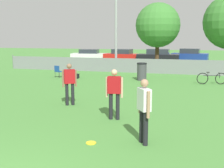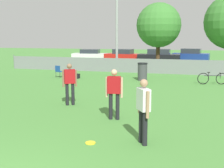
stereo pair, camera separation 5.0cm
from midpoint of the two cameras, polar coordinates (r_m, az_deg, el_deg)
The scene contains 15 objects.
fence_backline at distance 21.67m, azimuth 6.67°, elevation 3.67°, with size 23.16×0.07×1.21m.
light_pole at distance 23.14m, azimuth 1.07°, elevation 15.62°, with size 0.90×0.36×8.86m.
tree_near_pole at distance 23.49m, azimuth 9.52°, elevation 11.68°, with size 3.59×3.59×5.48m.
player_thrower_red at distance 11.36m, azimuth -8.46°, elevation 0.58°, with size 0.51×0.40×1.69m.
player_receiver_white at distance 7.16m, azimuth 6.60°, elevation -4.61°, with size 0.42×0.50×1.69m.
player_defender_red at distance 9.25m, azimuth 0.59°, elevation -1.34°, with size 0.58×0.25×1.69m.
frisbee_disc at distance 7.45m, azimuth -4.21°, elevation -11.82°, with size 0.27×0.27×0.03m.
folding_chair_sideline at distance 19.48m, azimuth -10.66°, elevation 2.68°, with size 0.54×0.55×0.82m.
bicycle_sideline at distance 17.38m, azimuth 19.81°, elevation 1.08°, with size 1.70×0.57×0.73m.
trash_bin at distance 17.95m, azimuth 6.28°, elevation 2.53°, with size 0.62×0.62×1.12m.
gear_bag_sideline at distance 18.99m, azimuth -7.56°, elevation 1.62°, with size 0.67×0.37×0.33m.
parked_car_white at distance 33.49m, azimuth -4.42°, elevation 5.90°, with size 4.32×2.36×1.34m.
parked_car_red at distance 31.81m, azimuth 2.33°, elevation 5.80°, with size 4.14×2.15×1.42m.
parked_car_dark at distance 30.35m, azimuth 9.56°, elevation 5.56°, with size 4.40×1.69×1.51m.
parked_car_blue at distance 33.30m, azimuth 15.77°, elevation 5.64°, with size 4.20×2.29×1.47m.
Camera 2 is at (3.54, -3.26, 2.71)m, focal length 45.00 mm.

